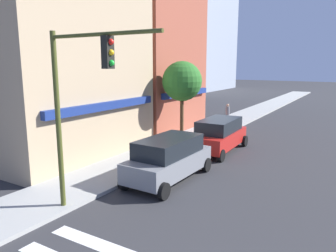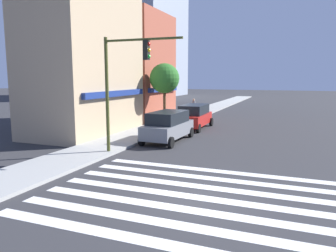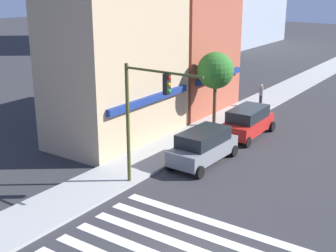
{
  "view_description": "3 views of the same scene",
  "coord_description": "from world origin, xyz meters",
  "px_view_note": "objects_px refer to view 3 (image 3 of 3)",
  "views": [
    {
      "loc": [
        -2.93,
        -2.53,
        5.15
      ],
      "look_at": [
        11.12,
        6.0,
        2.0
      ],
      "focal_mm": 35.0,
      "sensor_mm": 36.0,
      "label": 1
    },
    {
      "loc": [
        -10.49,
        -3.03,
        4.14
      ],
      "look_at": [
        9.04,
        4.7,
        1.0
      ],
      "focal_mm": 35.0,
      "sensor_mm": 36.0,
      "label": 2
    },
    {
      "loc": [
        -12.43,
        -7.71,
        10.01
      ],
      "look_at": [
        4.53,
        4.0,
        3.5
      ],
      "focal_mm": 50.0,
      "sensor_mm": 36.0,
      "label": 3
    }
  ],
  "objects_px": {
    "suv_red": "(248,121)",
    "street_tree": "(216,71)",
    "suv_grey": "(203,146)",
    "pedestrian_grey_coat": "(261,94)",
    "traffic_signal": "(143,107)"
  },
  "relations": [
    {
      "from": "suv_red",
      "to": "street_tree",
      "type": "bearing_deg",
      "value": 77.89
    },
    {
      "from": "traffic_signal",
      "to": "street_tree",
      "type": "bearing_deg",
      "value": 10.89
    },
    {
      "from": "traffic_signal",
      "to": "suv_grey",
      "type": "bearing_deg",
      "value": -9.17
    },
    {
      "from": "pedestrian_grey_coat",
      "to": "street_tree",
      "type": "height_order",
      "value": "street_tree"
    },
    {
      "from": "pedestrian_grey_coat",
      "to": "street_tree",
      "type": "xyz_separation_m",
      "value": [
        -6.83,
        0.5,
        2.95
      ]
    },
    {
      "from": "suv_grey",
      "to": "pedestrian_grey_coat",
      "type": "height_order",
      "value": "suv_grey"
    },
    {
      "from": "traffic_signal",
      "to": "pedestrian_grey_coat",
      "type": "distance_m",
      "value": 17.94
    },
    {
      "from": "suv_grey",
      "to": "pedestrian_grey_coat",
      "type": "distance_m",
      "value": 13.29
    },
    {
      "from": "suv_grey",
      "to": "street_tree",
      "type": "height_order",
      "value": "street_tree"
    },
    {
      "from": "suv_grey",
      "to": "street_tree",
      "type": "bearing_deg",
      "value": 25.5
    },
    {
      "from": "street_tree",
      "to": "traffic_signal",
      "type": "bearing_deg",
      "value": -169.11
    },
    {
      "from": "pedestrian_grey_coat",
      "to": "street_tree",
      "type": "relative_size",
      "value": 0.34
    },
    {
      "from": "traffic_signal",
      "to": "suv_red",
      "type": "height_order",
      "value": "traffic_signal"
    },
    {
      "from": "suv_grey",
      "to": "pedestrian_grey_coat",
      "type": "bearing_deg",
      "value": 11.38
    },
    {
      "from": "traffic_signal",
      "to": "suv_red",
      "type": "distance_m",
      "value": 10.76
    }
  ]
}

